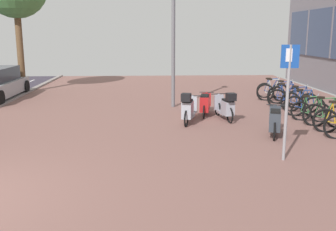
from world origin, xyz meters
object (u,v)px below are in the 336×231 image
bicycle_rack_02 (326,115)px  scooter_near (205,104)px  bicycle_rack_08 (273,92)px  scooter_extra (226,107)px  bicycle_rack_05 (299,102)px  scooter_far (275,122)px  bicycle_rack_04 (304,106)px  bicycle_rack_07 (285,95)px  parking_sign (288,91)px  lamp_post (173,28)px  scooter_mid (188,109)px  bicycle_rack_06 (286,98)px  bicycle_rack_03 (310,111)px  bicycle_rack_09 (272,90)px

bicycle_rack_02 → scooter_near: bicycle_rack_02 is taller
bicycle_rack_08 → scooter_extra: bicycle_rack_08 is taller
bicycle_rack_05 → scooter_near: bearing=-171.5°
bicycle_rack_02 → scooter_far: (-1.93, -1.03, 0.06)m
bicycle_rack_02 → bicycle_rack_04: (-0.05, 1.57, 0.00)m
bicycle_rack_02 → bicycle_rack_08: bicycle_rack_08 is taller
bicycle_rack_07 → bicycle_rack_02: bearing=-91.4°
bicycle_rack_04 → parking_sign: bearing=-116.5°
bicycle_rack_07 → scooter_extra: size_ratio=0.76×
scooter_near → lamp_post: bearing=120.1°
bicycle_rack_05 → lamp_post: size_ratio=0.23×
bicycle_rack_02 → bicycle_rack_04: 1.57m
scooter_far → parking_sign: 2.42m
scooter_mid → bicycle_rack_06: bearing=31.9°
bicycle_rack_02 → bicycle_rack_05: bicycle_rack_05 is taller
bicycle_rack_03 → scooter_mid: 4.02m
scooter_near → bicycle_rack_04: bearing=-4.2°
bicycle_rack_09 → bicycle_rack_06: bearing=-94.4°
scooter_mid → lamp_post: lamp_post is taller
scooter_far → bicycle_rack_09: bearing=73.1°
bicycle_rack_03 → bicycle_rack_09: 4.71m
lamp_post → bicycle_rack_08: bearing=15.0°
bicycle_rack_09 → bicycle_rack_07: bearing=-88.4°
parking_sign → bicycle_rack_03: bearing=60.2°
bicycle_rack_05 → bicycle_rack_09: bearing=90.6°
bicycle_rack_02 → bicycle_rack_06: (-0.13, 3.14, 0.00)m
bicycle_rack_07 → bicycle_rack_05: bearing=-90.4°
bicycle_rack_07 → scooter_mid: 5.39m
parking_sign → lamp_post: 7.11m
bicycle_rack_05 → bicycle_rack_08: 2.36m
bicycle_rack_03 → lamp_post: 5.79m
scooter_extra → bicycle_rack_02: bearing=-20.3°
scooter_extra → lamp_post: 3.92m
bicycle_rack_09 → scooter_far: bicycle_rack_09 is taller
bicycle_rack_04 → bicycle_rack_09: 3.93m
bicycle_rack_06 → scooter_mid: size_ratio=0.81×
bicycle_rack_06 → scooter_mid: scooter_mid is taller
bicycle_rack_08 → lamp_post: 5.22m
bicycle_rack_08 → bicycle_rack_09: bicycle_rack_08 is taller
bicycle_rack_06 → scooter_near: size_ratio=0.78×
scooter_mid → parking_sign: size_ratio=0.66×
bicycle_rack_08 → scooter_near: 4.41m
bicycle_rack_09 → scooter_far: 6.81m
bicycle_rack_08 → bicycle_rack_04: bearing=-88.4°
bicycle_rack_06 → parking_sign: 6.74m
parking_sign → lamp_post: (-2.10, 6.64, 1.44)m
bicycle_rack_02 → scooter_mid: 4.22m
bicycle_rack_09 → scooter_mid: scooter_mid is taller
bicycle_rack_06 → lamp_post: lamp_post is taller
scooter_mid → lamp_post: 3.89m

